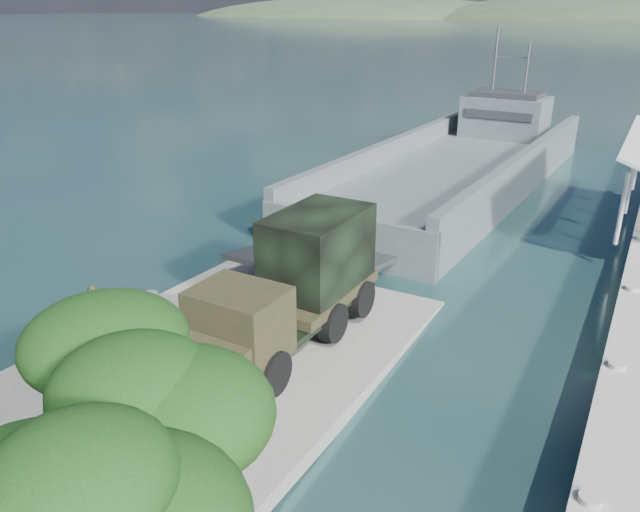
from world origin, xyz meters
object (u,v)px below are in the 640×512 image
Objects in this scene: landing_craft at (456,176)px; military_truck at (294,284)px; overhang_tree at (119,501)px; soldier at (96,318)px.

landing_craft is 4.03× the size of military_truck.
military_truck is 1.15× the size of overhang_tree.
soldier is 0.21× the size of overhang_tree.
military_truck is (1.36, -22.29, 1.65)m from landing_craft.
military_truck is at bearing 20.81° from soldier.
overhang_tree reaches higher than military_truck.
landing_craft reaches higher than military_truck.
military_truck is 5.51× the size of soldier.
landing_craft is 4.63× the size of overhang_tree.
landing_craft reaches higher than soldier.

